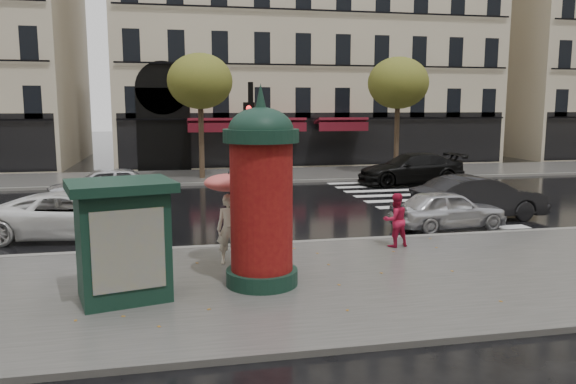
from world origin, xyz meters
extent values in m
plane|color=black|center=(0.00, 0.00, 0.00)|extent=(160.00, 160.00, 0.00)
cube|color=#474744|center=(0.00, -0.50, 0.06)|extent=(90.00, 7.00, 0.12)
cube|color=#474744|center=(0.00, 19.00, 0.06)|extent=(90.00, 6.00, 0.12)
cube|color=slate|center=(0.00, 3.00, 0.07)|extent=(90.00, 0.25, 0.14)
cube|color=slate|center=(0.00, 16.00, 0.07)|extent=(90.00, 0.25, 0.14)
cube|color=silver|center=(6.00, 9.60, 0.01)|extent=(3.60, 11.75, 0.01)
cube|color=#B7A88C|center=(6.00, 30.00, 10.00)|extent=(26.00, 14.00, 20.00)
cylinder|color=#38281C|center=(-2.00, 18.00, 2.60)|extent=(0.28, 0.28, 5.20)
ellipsoid|color=#4B621F|center=(-2.00, 18.00, 5.20)|extent=(3.40, 3.40, 2.89)
cylinder|color=#38281C|center=(9.00, 18.00, 2.60)|extent=(0.28, 0.28, 5.20)
ellipsoid|color=#4B621F|center=(9.00, 18.00, 5.20)|extent=(3.40, 3.40, 2.89)
imported|color=beige|center=(-2.24, 1.21, 0.97)|extent=(0.67, 0.48, 1.70)
cylinder|color=black|center=(-2.24, 1.21, 1.54)|extent=(0.02, 0.02, 1.08)
ellipsoid|color=#E42A40|center=(-2.24, 1.21, 2.10)|extent=(1.18, 1.18, 0.41)
cone|color=black|center=(-2.24, 1.21, 2.34)|extent=(0.04, 0.04, 0.09)
cube|color=black|center=(-2.00, 1.14, 1.14)|extent=(0.25, 0.11, 0.32)
imported|color=#BB173A|center=(2.33, 1.94, 0.85)|extent=(0.79, 0.66, 1.47)
imported|color=#53101F|center=(-4.44, 2.40, 0.97)|extent=(0.85, 0.58, 1.69)
cylinder|color=#122E23|center=(-1.74, -0.56, 0.28)|extent=(1.54, 1.54, 0.33)
cylinder|color=maroon|center=(-1.74, -0.56, 1.82)|extent=(1.32, 1.32, 2.74)
cylinder|color=#122E23|center=(-1.74, -0.56, 3.30)|extent=(1.58, 1.58, 0.27)
ellipsoid|color=#122E23|center=(-1.74, -0.56, 3.41)|extent=(1.36, 1.36, 0.95)
cone|color=#122E23|center=(-1.74, -0.56, 4.13)|extent=(0.22, 0.22, 0.49)
cylinder|color=black|center=(-1.61, 1.80, 2.31)|extent=(0.13, 0.13, 4.37)
cube|color=black|center=(-1.68, 1.57, 3.62)|extent=(0.32, 0.26, 0.77)
cube|color=#122E23|center=(-4.56, -0.87, 1.20)|extent=(1.92, 1.69, 2.16)
cube|color=#122E23|center=(-4.56, -0.87, 2.39)|extent=(2.29, 2.07, 0.19)
imported|color=silver|center=(5.07, 4.22, 0.64)|extent=(3.83, 1.77, 1.27)
imported|color=black|center=(6.87, 5.44, 0.76)|extent=(4.66, 1.76, 1.52)
imported|color=white|center=(-6.48, 5.36, 0.69)|extent=(5.22, 2.94, 1.38)
imported|color=black|center=(8.21, 14.22, 0.78)|extent=(5.49, 2.44, 1.57)
imported|color=silver|center=(-6.29, 11.37, 0.75)|extent=(4.60, 2.34, 1.50)
camera|label=1|loc=(-3.55, -12.06, 3.91)|focal=35.00mm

